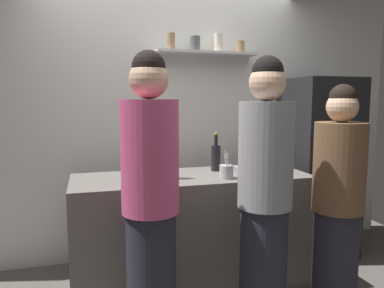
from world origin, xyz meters
The scene contains 12 objects.
back_wall_assembly centered at (0.00, 1.25, 1.30)m, with size 4.80×0.32×2.60m.
refrigerator centered at (1.40, 0.85, 0.85)m, with size 0.60×0.66×1.70m.
counter centered at (0.02, 0.51, 0.45)m, with size 1.85×0.67×0.91m, color #66605B.
baking_pan centered at (0.55, 0.46, 0.93)m, with size 0.34×0.24×0.05m, color gray.
utensil_holder centered at (0.24, 0.34, 0.96)m, with size 0.11×0.11×0.21m.
wine_bottle_amber_glass centered at (-0.32, 0.56, 1.03)m, with size 0.08×0.08×0.33m.
wine_bottle_dark_glass centered at (0.27, 0.65, 1.03)m, with size 0.08×0.08×0.32m.
wine_bottle_pale_glass centered at (-0.15, 0.44, 1.01)m, with size 0.08×0.08×0.27m.
water_bottle_plastic centered at (-0.28, 0.74, 1.01)m, with size 0.09×0.09×0.23m.
person_pink_top centered at (-0.42, -0.13, 0.89)m, with size 0.34×0.34×1.78m.
person_brown_jacket centered at (0.85, -0.17, 0.79)m, with size 0.34×0.34×1.60m.
person_grey_hoodie centered at (0.30, -0.19, 0.88)m, with size 0.34×0.34×1.77m.
Camera 1 is at (-0.76, -2.23, 1.50)m, focal length 34.39 mm.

